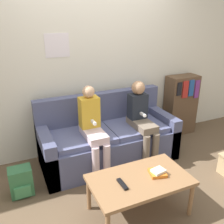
{
  "coord_description": "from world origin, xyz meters",
  "views": [
    {
      "loc": [
        -1.2,
        -2.3,
        1.94
      ],
      "look_at": [
        0.0,
        0.36,
        0.76
      ],
      "focal_mm": 40.0,
      "sensor_mm": 36.0,
      "label": 1
    }
  ],
  "objects_px": {
    "couch": "(108,140)",
    "bookshelf": "(180,105)",
    "person_right": "(142,118)",
    "tv_remote": "(122,184)",
    "backpack": "(21,182)",
    "person_left": "(93,128)",
    "coffee_table": "(140,182)"
  },
  "relations": [
    {
      "from": "couch",
      "to": "bookshelf",
      "type": "distance_m",
      "value": 1.49
    },
    {
      "from": "couch",
      "to": "person_right",
      "type": "relative_size",
      "value": 1.65
    },
    {
      "from": "tv_remote",
      "to": "backpack",
      "type": "distance_m",
      "value": 1.21
    },
    {
      "from": "person_left",
      "to": "bookshelf",
      "type": "height_order",
      "value": "person_left"
    },
    {
      "from": "couch",
      "to": "person_left",
      "type": "relative_size",
      "value": 1.63
    },
    {
      "from": "tv_remote",
      "to": "bookshelf",
      "type": "xyz_separation_m",
      "value": [
        1.76,
        1.37,
        0.07
      ]
    },
    {
      "from": "person_left",
      "to": "bookshelf",
      "type": "bearing_deg",
      "value": 15.48
    },
    {
      "from": "coffee_table",
      "to": "person_right",
      "type": "bearing_deg",
      "value": 59.15
    },
    {
      "from": "tv_remote",
      "to": "backpack",
      "type": "height_order",
      "value": "tv_remote"
    },
    {
      "from": "person_right",
      "to": "tv_remote",
      "type": "relative_size",
      "value": 6.47
    },
    {
      "from": "couch",
      "to": "bookshelf",
      "type": "bearing_deg",
      "value": 11.26
    },
    {
      "from": "person_right",
      "to": "bookshelf",
      "type": "relative_size",
      "value": 1.11
    },
    {
      "from": "person_left",
      "to": "backpack",
      "type": "bearing_deg",
      "value": -174.08
    },
    {
      "from": "person_left",
      "to": "tv_remote",
      "type": "relative_size",
      "value": 6.57
    },
    {
      "from": "backpack",
      "to": "tv_remote",
      "type": "bearing_deg",
      "value": -42.64
    },
    {
      "from": "tv_remote",
      "to": "bookshelf",
      "type": "bearing_deg",
      "value": 36.69
    },
    {
      "from": "person_left",
      "to": "bookshelf",
      "type": "xyz_separation_m",
      "value": [
        1.73,
        0.48,
        -0.12
      ]
    },
    {
      "from": "person_left",
      "to": "backpack",
      "type": "xyz_separation_m",
      "value": [
        -0.9,
        -0.09,
        -0.46
      ]
    },
    {
      "from": "person_left",
      "to": "tv_remote",
      "type": "distance_m",
      "value": 0.91
    },
    {
      "from": "tv_remote",
      "to": "backpack",
      "type": "relative_size",
      "value": 0.5
    },
    {
      "from": "couch",
      "to": "tv_remote",
      "type": "xyz_separation_m",
      "value": [
        -0.32,
        -1.08,
        0.12
      ]
    },
    {
      "from": "person_left",
      "to": "person_right",
      "type": "xyz_separation_m",
      "value": [
        0.69,
        0.0,
        0.01
      ]
    },
    {
      "from": "couch",
      "to": "coffee_table",
      "type": "height_order",
      "value": "couch"
    },
    {
      "from": "couch",
      "to": "backpack",
      "type": "distance_m",
      "value": 1.22
    },
    {
      "from": "coffee_table",
      "to": "bookshelf",
      "type": "xyz_separation_m",
      "value": [
        1.56,
        1.35,
        0.13
      ]
    },
    {
      "from": "person_right",
      "to": "backpack",
      "type": "distance_m",
      "value": 1.66
    },
    {
      "from": "couch",
      "to": "person_right",
      "type": "xyz_separation_m",
      "value": [
        0.41,
        -0.19,
        0.33
      ]
    },
    {
      "from": "person_left",
      "to": "backpack",
      "type": "height_order",
      "value": "person_left"
    },
    {
      "from": "coffee_table",
      "to": "backpack",
      "type": "height_order",
      "value": "coffee_table"
    },
    {
      "from": "person_right",
      "to": "backpack",
      "type": "height_order",
      "value": "person_right"
    },
    {
      "from": "bookshelf",
      "to": "backpack",
      "type": "distance_m",
      "value": 2.71
    },
    {
      "from": "person_left",
      "to": "person_right",
      "type": "height_order",
      "value": "person_left"
    }
  ]
}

